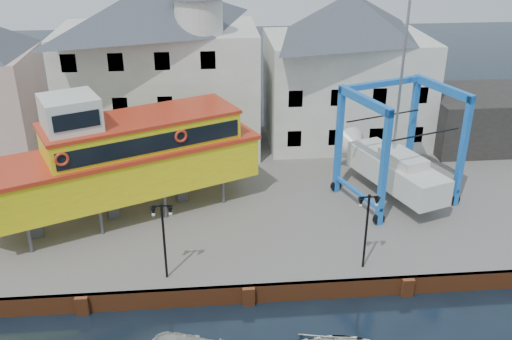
{
  "coord_description": "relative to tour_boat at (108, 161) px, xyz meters",
  "views": [
    {
      "loc": [
        -1.68,
        -22.66,
        17.94
      ],
      "look_at": [
        1.0,
        7.0,
        4.0
      ],
      "focal_mm": 40.0,
      "sensor_mm": 36.0,
      "label": 1
    }
  ],
  "objects": [
    {
      "name": "building_white_right",
      "position": [
        16.43,
        11.44,
        1.94
      ],
      "size": [
        12.0,
        8.0,
        11.2
      ],
      "color": "beige",
      "rests_on": "hardstanding"
    },
    {
      "name": "lamp_post_right",
      "position": [
        13.43,
        -6.35,
        -0.49
      ],
      "size": [
        1.12,
        0.32,
        4.2
      ],
      "color": "black",
      "rests_on": "hardstanding"
    },
    {
      "name": "quay_wall",
      "position": [
        7.43,
        -7.45,
        -4.16
      ],
      "size": [
        44.0,
        0.47,
        1.0
      ],
      "color": "brown",
      "rests_on": "ground"
    },
    {
      "name": "ground",
      "position": [
        7.43,
        -7.55,
        -4.66
      ],
      "size": [
        140.0,
        140.0,
        0.0
      ],
      "primitive_type": "plane",
      "color": "black",
      "rests_on": "ground"
    },
    {
      "name": "travel_lift",
      "position": [
        17.06,
        1.69,
        -1.39
      ],
      "size": [
        7.64,
        9.28,
        13.64
      ],
      "rotation": [
        0.0,
        0.0,
        0.34
      ],
      "color": "blue",
      "rests_on": "hardstanding"
    },
    {
      "name": "hardstanding",
      "position": [
        7.43,
        3.45,
        -4.16
      ],
      "size": [
        44.0,
        22.0,
        1.0
      ],
      "primitive_type": "cube",
      "color": "#625E5A",
      "rests_on": "ground"
    },
    {
      "name": "building_white_main",
      "position": [
        2.56,
        10.84,
        2.68
      ],
      "size": [
        14.0,
        8.3,
        14.0
      ],
      "color": "beige",
      "rests_on": "hardstanding"
    },
    {
      "name": "shed_dark",
      "position": [
        26.43,
        9.45,
        -1.66
      ],
      "size": [
        8.0,
        7.0,
        4.0
      ],
      "primitive_type": "cube",
      "color": "black",
      "rests_on": "hardstanding"
    },
    {
      "name": "tour_boat",
      "position": [
        0.0,
        0.0,
        0.0
      ],
      "size": [
        18.0,
        11.14,
        7.76
      ],
      "rotation": [
        0.0,
        0.0,
        0.42
      ],
      "color": "#59595E",
      "rests_on": "hardstanding"
    },
    {
      "name": "lamp_post_left",
      "position": [
        3.43,
        -6.35,
        -0.49
      ],
      "size": [
        1.12,
        0.32,
        4.2
      ],
      "color": "black",
      "rests_on": "hardstanding"
    }
  ]
}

